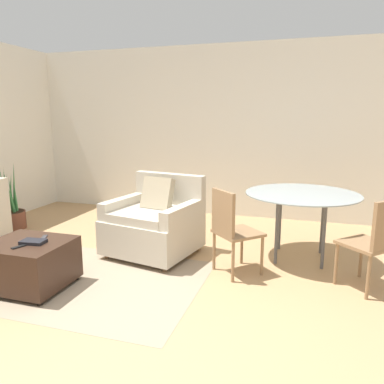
# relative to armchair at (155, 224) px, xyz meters

# --- Properties ---
(ground_plane) EXTENTS (20.00, 20.00, 0.00)m
(ground_plane) POSITION_rel_armchair_xyz_m (0.35, -1.57, -0.37)
(ground_plane) COLOR tan
(wall_back) EXTENTS (12.00, 0.06, 2.75)m
(wall_back) POSITION_rel_armchair_xyz_m (0.35, 2.06, 1.01)
(wall_back) COLOR white
(wall_back) RESTS_ON ground_plane
(area_rug) EXTENTS (2.38, 1.68, 0.01)m
(area_rug) POSITION_rel_armchair_xyz_m (-0.40, -0.93, -0.36)
(area_rug) COLOR gray
(area_rug) RESTS_ON ground_plane
(armchair) EXTENTS (1.11, 1.07, 0.93)m
(armchair) POSITION_rel_armchair_xyz_m (0.00, 0.00, 0.00)
(armchair) COLOR beige
(armchair) RESTS_ON ground_plane
(ottoman) EXTENTS (0.74, 0.65, 0.46)m
(ottoman) POSITION_rel_armchair_xyz_m (-0.79, -1.21, -0.12)
(ottoman) COLOR #382319
(ottoman) RESTS_ON ground_plane
(book_stack) EXTENTS (0.24, 0.17, 0.03)m
(book_stack) POSITION_rel_armchair_xyz_m (-0.71, -1.22, 0.10)
(book_stack) COLOR black
(book_stack) RESTS_ON ottoman
(tv_remote_primary) EXTENTS (0.09, 0.15, 0.01)m
(tv_remote_primary) POSITION_rel_armchair_xyz_m (-0.76, -1.35, 0.09)
(tv_remote_primary) COLOR black
(tv_remote_primary) RESTS_ON ottoman
(tv_remote_secondary) EXTENTS (0.11, 0.17, 0.01)m
(tv_remote_secondary) POSITION_rel_armchair_xyz_m (-0.72, -1.07, 0.09)
(tv_remote_secondary) COLOR #333338
(tv_remote_secondary) RESTS_ON ottoman
(potted_plant) EXTENTS (0.42, 0.42, 0.97)m
(potted_plant) POSITION_rel_armchair_xyz_m (-2.43, 0.32, -0.16)
(potted_plant) COLOR brown
(potted_plant) RESTS_ON ground_plane
(dining_table) EXTENTS (1.27, 1.27, 0.77)m
(dining_table) POSITION_rel_armchair_xyz_m (1.67, 0.34, 0.34)
(dining_table) COLOR #99A8AD
(dining_table) RESTS_ON ground_plane
(dining_chair_near_left) EXTENTS (0.59, 0.59, 0.90)m
(dining_chair_near_left) POSITION_rel_armchair_xyz_m (0.99, -0.33, 0.15)
(dining_chair_near_left) COLOR #93704C
(dining_chair_near_left) RESTS_ON ground_plane
(dining_chair_near_right) EXTENTS (0.59, 0.59, 0.90)m
(dining_chair_near_right) POSITION_rel_armchair_xyz_m (2.34, -0.33, 0.15)
(dining_chair_near_right) COLOR #93704C
(dining_chair_near_right) RESTS_ON ground_plane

